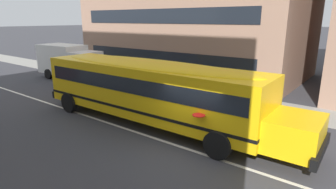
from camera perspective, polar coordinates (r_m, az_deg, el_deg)
name	(u,v)px	position (r m, az deg, el deg)	size (l,w,h in m)	color
ground_plane	(190,150)	(11.06, 4.46, -11.20)	(400.00, 400.00, 0.00)	#38383D
sidewalk_far	(258,105)	(17.29, 17.91, -2.04)	(120.00, 3.00, 0.01)	gray
lane_centreline	(190,150)	(11.06, 4.46, -11.19)	(110.00, 0.16, 0.01)	silver
school_bus	(151,87)	(13.11, -3.44, 1.51)	(13.70, 3.25, 3.05)	yellow
box_truck	(69,61)	(24.92, -19.66, 6.54)	(6.12, 2.64, 2.82)	silver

